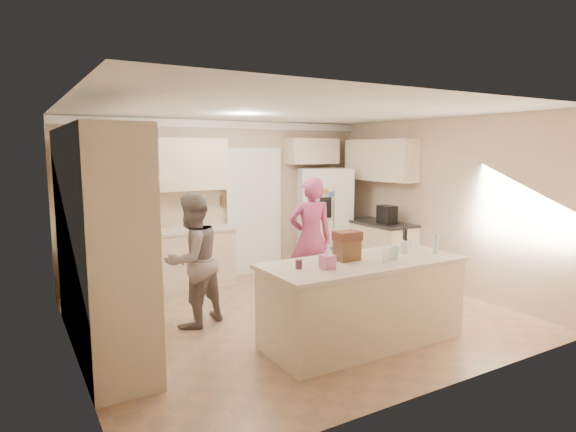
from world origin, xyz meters
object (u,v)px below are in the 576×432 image
dollhouse_body (347,250)px  teen_girl (310,238)px  utensil_crock (404,247)px  refrigerator (324,219)px  teen_boy (193,260)px  island_base (363,303)px  coffee_maker (387,215)px  tissue_box (328,262)px

dollhouse_body → teen_girl: (0.54, 1.55, -0.16)m
utensil_crock → refrigerator: bearing=72.8°
refrigerator → teen_boy: 3.39m
island_base → dollhouse_body: size_ratio=8.46×
teen_girl → coffee_maker: bearing=-154.4°
coffee_maker → teen_boy: (-3.48, -0.45, -0.26)m
tissue_box → teen_boy: bearing=119.7°
teen_boy → dollhouse_body: bearing=110.0°
tissue_box → island_base: bearing=10.3°
teen_boy → coffee_maker: bearing=163.8°
refrigerator → coffee_maker: (0.48, -1.11, 0.17)m
teen_boy → utensil_crock: bearing=122.6°
refrigerator → dollhouse_body: bearing=-98.9°
dollhouse_body → teen_girl: 1.64m
refrigerator → teen_boy: refrigerator is taller
coffee_maker → teen_girl: teen_girl is taller
dollhouse_body → teen_girl: teen_girl is taller
island_base → utensil_crock: size_ratio=14.67×
coffee_maker → utensil_crock: bearing=-127.1°
island_base → teen_girl: 1.75m
refrigerator → teen_girl: bearing=-109.2°
teen_boy → teen_girl: 1.83m
tissue_box → teen_girl: 1.99m
island_base → refrigerator: bearing=62.5°
refrigerator → tissue_box: (-2.12, -3.11, 0.10)m
refrigerator → tissue_box: 3.77m
dollhouse_body → teen_boy: teen_boy is taller
island_base → dollhouse_body: bearing=146.3°
refrigerator → coffee_maker: refrigerator is taller
utensil_crock → dollhouse_body: (-0.80, 0.05, 0.04)m
utensil_crock → island_base: bearing=-175.6°
utensil_crock → dollhouse_body: size_ratio=0.58×
coffee_maker → dollhouse_body: size_ratio=1.15×
coffee_maker → teen_girl: bearing=-171.3°
coffee_maker → tissue_box: 3.28m
teen_girl → island_base: bearing=93.7°
utensil_crock → tissue_box: (-1.20, -0.15, -0.00)m
refrigerator → dollhouse_body: 3.39m
island_base → teen_boy: (-1.43, 1.45, 0.37)m
coffee_maker → utensil_crock: coffee_maker is taller
dollhouse_body → teen_girl: bearing=70.8°
dollhouse_body → teen_boy: 1.88m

